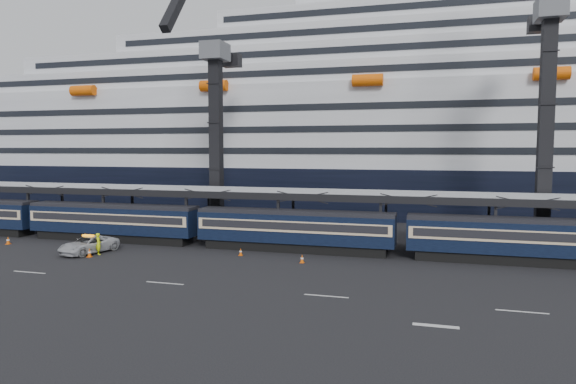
# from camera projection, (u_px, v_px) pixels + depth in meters

# --- Properties ---
(ground) EXTENTS (260.00, 260.00, 0.00)m
(ground) POSITION_uv_depth(u_px,v_px,m) (364.00, 283.00, 37.39)
(ground) COLOR black
(ground) RESTS_ON ground
(lane_markings) EXTENTS (111.00, 4.27, 0.02)m
(lane_markings) POSITION_uv_depth(u_px,v_px,m) (491.00, 315.00, 30.14)
(lane_markings) COLOR beige
(lane_markings) RESTS_ON ground
(train) EXTENTS (133.05, 3.00, 4.05)m
(train) POSITION_uv_depth(u_px,v_px,m) (329.00, 230.00, 48.06)
(train) COLOR black
(train) RESTS_ON ground
(canopy) EXTENTS (130.00, 6.25, 5.53)m
(canopy) POSITION_uv_depth(u_px,v_px,m) (384.00, 195.00, 50.36)
(canopy) COLOR #9A9CA2
(canopy) RESTS_ON ground
(cruise_ship) EXTENTS (214.09, 28.84, 34.00)m
(cruise_ship) POSITION_uv_depth(u_px,v_px,m) (397.00, 132.00, 80.71)
(cruise_ship) COLOR black
(cruise_ship) RESTS_ON ground
(crane_dark_near) EXTENTS (4.50, 17.75, 35.08)m
(crane_dark_near) POSITION_uv_depth(u_px,v_px,m) (215.00, 130.00, 59.67)
(crane_dark_near) COLOR #52555A
(crane_dark_near) RESTS_ON ground
(crane_dark_mid) EXTENTS (4.50, 18.24, 39.64)m
(crane_dark_mid) POSITION_uv_depth(u_px,v_px,m) (547.00, 111.00, 49.01)
(crane_dark_mid) COLOR #52555A
(crane_dark_mid) RESTS_ON ground
(pickup_truck) EXTENTS (3.97, 6.17, 1.58)m
(pickup_truck) POSITION_uv_depth(u_px,v_px,m) (88.00, 245.00, 48.15)
(pickup_truck) COLOR #AEB0B5
(pickup_truck) RESTS_ON ground
(worker) EXTENTS (0.86, 0.85, 2.00)m
(worker) POSITION_uv_depth(u_px,v_px,m) (99.00, 244.00, 47.42)
(worker) COLOR #E7FF0D
(worker) RESTS_ON ground
(traffic_cone_a) EXTENTS (0.41, 0.41, 0.83)m
(traffic_cone_a) POSITION_uv_depth(u_px,v_px,m) (8.00, 240.00, 52.61)
(traffic_cone_a) COLOR #E75707
(traffic_cone_a) RESTS_ON ground
(traffic_cone_b) EXTENTS (0.42, 0.42, 0.84)m
(traffic_cone_b) POSITION_uv_depth(u_px,v_px,m) (89.00, 253.00, 46.39)
(traffic_cone_b) COLOR #E75707
(traffic_cone_b) RESTS_ON ground
(traffic_cone_c) EXTENTS (0.37, 0.37, 0.75)m
(traffic_cone_c) POSITION_uv_depth(u_px,v_px,m) (302.00, 259.00, 44.03)
(traffic_cone_c) COLOR #E75707
(traffic_cone_c) RESTS_ON ground
(traffic_cone_d) EXTENTS (0.35, 0.35, 0.70)m
(traffic_cone_d) POSITION_uv_depth(u_px,v_px,m) (241.00, 252.00, 47.08)
(traffic_cone_d) COLOR #E75707
(traffic_cone_d) RESTS_ON ground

